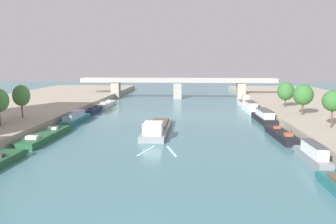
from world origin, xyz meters
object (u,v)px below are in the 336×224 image
(barge_midriver, at_px, (157,128))
(bridge_far, at_px, (178,85))
(moored_boat_left_second, at_px, (94,110))
(tree_left_nearest, at_px, (21,96))
(moored_boat_right_upstream, at_px, (244,103))
(moored_boat_left_midway, at_px, (107,104))
(tree_right_end_of_row, at_px, (286,91))
(tree_right_nearest, at_px, (303,95))
(moored_boat_right_near, at_px, (264,117))
(moored_boat_right_gap_after, at_px, (281,135))
(moored_boat_right_lone, at_px, (250,107))
(moored_boat_left_gap_after, at_px, (45,136))
(moored_boat_left_upstream, at_px, (75,118))
(tree_right_past_mid, at_px, (333,101))
(moored_boat_right_midway, at_px, (312,155))

(barge_midriver, xyz_separation_m, bridge_far, (1.59, 59.24, 3.79))
(moored_boat_left_second, height_order, tree_left_nearest, tree_left_nearest)
(tree_left_nearest, xyz_separation_m, bridge_far, (28.35, 55.50, -1.53))
(moored_boat_right_upstream, relative_size, bridge_far, 0.16)
(moored_boat_left_midway, xyz_separation_m, tree_left_nearest, (-8.82, -32.92, 5.55))
(tree_left_nearest, distance_m, tree_right_end_of_row, 59.28)
(tree_right_nearest, bearing_deg, moored_boat_left_midway, 151.19)
(moored_boat_right_near, height_order, moored_boat_right_upstream, moored_boat_right_upstream)
(barge_midriver, distance_m, moored_boat_right_gap_after, 21.40)
(moored_boat_right_near, height_order, tree_left_nearest, tree_left_nearest)
(moored_boat_right_upstream, relative_size, tree_left_nearest, 1.73)
(moored_boat_right_lone, xyz_separation_m, moored_boat_right_upstream, (0.19, 11.76, -0.17))
(moored_boat_left_second, bearing_deg, moored_boat_left_midway, 89.44)
(moored_boat_right_near, distance_m, bridge_far, 50.72)
(moored_boat_left_gap_after, xyz_separation_m, tree_right_end_of_row, (46.70, 30.96, 5.03))
(moored_boat_left_upstream, relative_size, moored_boat_right_near, 1.05)
(moored_boat_right_gap_after, xyz_separation_m, moored_boat_right_near, (0.56, 16.41, 0.48))
(tree_right_past_mid, relative_size, bridge_far, 0.09)
(moored_boat_right_upstream, xyz_separation_m, bridge_far, (-19.90, 19.77, 3.65))
(moored_boat_left_gap_after, bearing_deg, tree_right_past_mid, 4.48)
(tree_right_nearest, bearing_deg, moored_boat_right_near, 165.17)
(moored_boat_left_midway, xyz_separation_m, moored_boat_right_lone, (39.24, -8.96, 0.54))
(moored_boat_right_midway, height_order, tree_right_nearest, tree_right_nearest)
(moored_boat_right_upstream, bearing_deg, tree_right_end_of_row, -64.28)
(moored_boat_right_gap_after, bearing_deg, moored_boat_right_lone, 89.64)
(moored_boat_right_midway, relative_size, bridge_far, 0.15)
(moored_boat_left_upstream, distance_m, tree_right_past_mid, 49.10)
(moored_boat_left_second, xyz_separation_m, moored_boat_left_midway, (0.13, 13.23, -0.03))
(moored_boat_right_near, xyz_separation_m, moored_boat_right_upstream, (-0.18, 26.68, -0.13))
(tree_left_nearest, height_order, tree_right_past_mid, tree_left_nearest)
(moored_boat_left_gap_after, distance_m, tree_left_nearest, 15.12)
(moored_boat_right_gap_after, height_order, tree_left_nearest, tree_left_nearest)
(moored_boat_right_upstream, relative_size, tree_right_end_of_row, 1.85)
(moored_boat_right_midway, bearing_deg, tree_right_end_of_row, 79.66)
(barge_midriver, xyz_separation_m, tree_left_nearest, (-26.77, 3.75, 5.32))
(moored_boat_right_upstream, xyz_separation_m, tree_right_past_mid, (7.77, -42.82, 5.33))
(moored_boat_right_gap_after, height_order, bridge_far, bridge_far)
(moored_boat_left_midway, height_order, moored_boat_right_gap_after, moored_boat_right_gap_after)
(moored_boat_left_gap_after, relative_size, moored_boat_right_upstream, 1.48)
(moored_boat_left_midway, bearing_deg, tree_left_nearest, -105.00)
(moored_boat_left_second, height_order, moored_boat_right_gap_after, moored_boat_left_second)
(moored_boat_right_upstream, bearing_deg, moored_boat_left_second, -157.94)
(tree_left_nearest, relative_size, tree_right_nearest, 1.02)
(moored_boat_left_upstream, bearing_deg, tree_right_nearest, 2.40)
(moored_boat_right_near, bearing_deg, moored_boat_left_upstream, -174.37)
(moored_boat_right_near, relative_size, tree_left_nearest, 2.10)
(moored_boat_right_midway, bearing_deg, moored_boat_right_gap_after, 90.81)
(moored_boat_left_gap_after, height_order, moored_boat_right_near, moored_boat_right_near)
(moored_boat_right_near, xyz_separation_m, tree_right_nearest, (7.32, -1.94, 4.86))
(moored_boat_right_gap_after, relative_size, moored_boat_right_upstream, 1.22)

